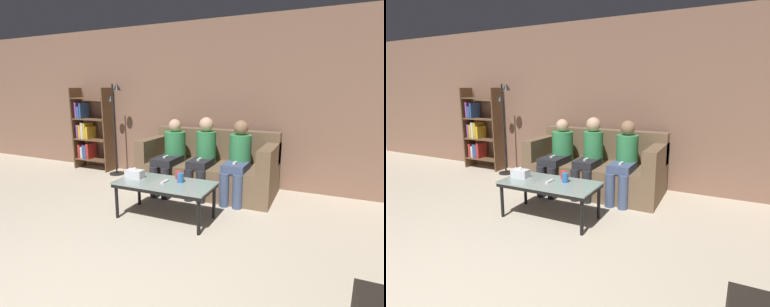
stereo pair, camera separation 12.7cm
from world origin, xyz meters
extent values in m
cube|color=#8C6651|center=(0.00, 3.56, 1.30)|extent=(12.00, 0.06, 2.60)
cube|color=brown|center=(0.00, 2.97, 0.22)|extent=(2.00, 0.90, 0.45)
cube|color=brown|center=(0.00, 3.33, 0.68)|extent=(2.00, 0.20, 0.47)
cube|color=brown|center=(-0.91, 2.97, 0.61)|extent=(0.18, 0.90, 0.33)
cube|color=brown|center=(0.91, 2.97, 0.61)|extent=(0.18, 0.90, 0.33)
cube|color=#8C9E99|center=(-0.10, 1.86, 0.44)|extent=(1.17, 0.57, 0.02)
cube|color=black|center=(-0.10, 1.86, 0.41)|extent=(1.15, 0.56, 0.04)
cylinder|color=black|center=(-0.63, 1.63, 0.20)|extent=(0.04, 0.04, 0.39)
cylinder|color=black|center=(0.43, 1.63, 0.20)|extent=(0.04, 0.04, 0.39)
cylinder|color=black|center=(-0.63, 2.10, 0.20)|extent=(0.04, 0.04, 0.39)
cylinder|color=black|center=(0.43, 2.10, 0.20)|extent=(0.04, 0.04, 0.39)
cylinder|color=#3372BF|center=(0.07, 1.94, 0.51)|extent=(0.08, 0.08, 0.11)
cylinder|color=red|center=(-0.02, 2.06, 0.50)|extent=(0.08, 0.08, 0.09)
cube|color=white|center=(-0.53, 1.87, 0.50)|extent=(0.22, 0.12, 0.10)
sphere|color=white|center=(-0.53, 1.87, 0.56)|extent=(0.04, 0.04, 0.04)
cube|color=white|center=(-0.10, 1.86, 0.46)|extent=(0.04, 0.15, 0.02)
cube|color=brown|center=(-2.87, 3.33, 0.78)|extent=(0.02, 0.32, 1.56)
cube|color=brown|center=(-2.11, 3.33, 0.78)|extent=(0.02, 0.32, 1.56)
cube|color=brown|center=(-2.49, 3.33, 0.19)|extent=(0.76, 0.32, 0.02)
cube|color=red|center=(-2.79, 3.33, 0.34)|extent=(0.05, 0.24, 0.27)
cube|color=silver|center=(-2.73, 3.33, 0.32)|extent=(0.05, 0.24, 0.22)
cube|color=#33569E|center=(-2.68, 3.33, 0.34)|extent=(0.04, 0.24, 0.27)
cube|color=#33569E|center=(-2.63, 3.33, 0.33)|extent=(0.04, 0.24, 0.26)
cube|color=red|center=(-2.58, 3.33, 0.35)|extent=(0.06, 0.24, 0.30)
cube|color=brown|center=(-2.49, 3.33, 0.58)|extent=(0.76, 0.32, 0.02)
cube|color=#8E4293|center=(-2.79, 3.33, 0.73)|extent=(0.04, 0.24, 0.27)
cube|color=gold|center=(-2.73, 3.33, 0.72)|extent=(0.05, 0.24, 0.26)
cube|color=silver|center=(-2.68, 3.33, 0.75)|extent=(0.05, 0.24, 0.31)
cube|color=gold|center=(-2.62, 3.33, 0.75)|extent=(0.05, 0.24, 0.30)
cube|color=gold|center=(-2.56, 3.33, 0.71)|extent=(0.05, 0.24, 0.23)
cube|color=brown|center=(-2.49, 3.33, 0.97)|extent=(0.76, 0.32, 0.02)
cube|color=#8E4293|center=(-2.79, 3.33, 1.13)|extent=(0.04, 0.24, 0.30)
cube|color=#33569E|center=(-2.74, 3.33, 1.10)|extent=(0.06, 0.24, 0.22)
cube|color=#33569E|center=(-2.68, 3.33, 1.13)|extent=(0.03, 0.24, 0.29)
cube|color=brown|center=(-2.49, 3.33, 1.36)|extent=(0.76, 0.32, 0.02)
cylinder|color=black|center=(-1.86, 3.18, 0.01)|extent=(0.26, 0.26, 0.02)
cylinder|color=black|center=(-1.86, 3.18, 0.81)|extent=(0.03, 0.03, 1.62)
cone|color=black|center=(-1.76, 3.18, 1.57)|extent=(0.14, 0.14, 0.12)
cone|color=black|center=(-1.94, 3.22, 1.37)|extent=(0.12, 0.12, 0.10)
cylinder|color=#28282D|center=(-0.60, 2.44, 0.22)|extent=(0.13, 0.13, 0.45)
cylinder|color=#28282D|center=(-0.42, 2.44, 0.22)|extent=(0.13, 0.13, 0.45)
cube|color=#28282D|center=(-0.51, 2.68, 0.50)|extent=(0.32, 0.49, 0.10)
cylinder|color=#388E51|center=(-0.51, 2.92, 0.67)|extent=(0.32, 0.32, 0.45)
sphere|color=#DBAD89|center=(-0.51, 2.92, 0.99)|extent=(0.19, 0.19, 0.19)
cube|color=white|center=(-0.51, 2.63, 0.57)|extent=(0.04, 0.12, 0.02)
cylinder|color=#28282D|center=(-0.09, 2.51, 0.22)|extent=(0.13, 0.13, 0.45)
cylinder|color=#28282D|center=(0.09, 2.51, 0.22)|extent=(0.13, 0.13, 0.45)
cube|color=#28282D|center=(0.00, 2.72, 0.50)|extent=(0.29, 0.42, 0.10)
cylinder|color=#388E51|center=(0.00, 2.92, 0.69)|extent=(0.29, 0.29, 0.48)
sphere|color=#DBAD89|center=(0.00, 2.92, 1.03)|extent=(0.21, 0.21, 0.21)
cube|color=white|center=(0.00, 2.67, 0.57)|extent=(0.04, 0.12, 0.02)
cylinder|color=#47567A|center=(0.42, 2.51, 0.22)|extent=(0.13, 0.13, 0.45)
cylinder|color=#47567A|center=(0.60, 2.51, 0.22)|extent=(0.13, 0.13, 0.45)
cube|color=#47567A|center=(0.51, 2.72, 0.50)|extent=(0.30, 0.42, 0.10)
cylinder|color=#388E51|center=(0.51, 2.92, 0.68)|extent=(0.30, 0.30, 0.46)
sphere|color=#997051|center=(0.51, 2.92, 1.01)|extent=(0.20, 0.20, 0.20)
cube|color=white|center=(0.51, 2.67, 0.57)|extent=(0.04, 0.12, 0.02)
camera|label=1|loc=(1.58, -1.09, 1.52)|focal=28.00mm
camera|label=2|loc=(1.70, -1.04, 1.52)|focal=28.00mm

